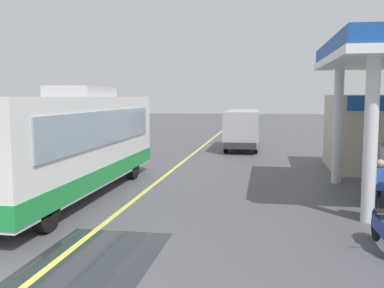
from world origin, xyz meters
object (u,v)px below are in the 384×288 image
(coach_bus_main, at_px, (71,145))
(minibus_opposing_lane, at_px, (243,126))
(pedestrian_by_shop, at_px, (379,186))
(motorcycle_parked_forecourt, at_px, (383,228))

(coach_bus_main, bearing_deg, minibus_opposing_lane, 70.81)
(coach_bus_main, height_order, pedestrian_by_shop, coach_bus_main)
(motorcycle_parked_forecourt, relative_size, pedestrian_by_shop, 1.08)
(pedestrian_by_shop, bearing_deg, minibus_opposing_lane, 105.87)
(coach_bus_main, height_order, motorcycle_parked_forecourt, coach_bus_main)
(coach_bus_main, bearing_deg, motorcycle_parked_forecourt, -22.59)
(coach_bus_main, relative_size, motorcycle_parked_forecourt, 6.13)
(minibus_opposing_lane, relative_size, motorcycle_parked_forecourt, 3.41)
(coach_bus_main, distance_m, pedestrian_by_shop, 9.58)
(coach_bus_main, distance_m, motorcycle_parked_forecourt, 9.82)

